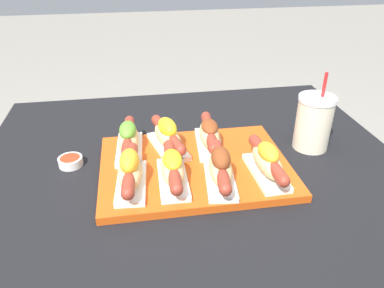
# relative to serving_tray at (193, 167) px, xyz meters

# --- Properties ---
(patio_table) EXTENTS (1.02, 1.00, 0.71)m
(patio_table) POSITION_rel_serving_tray_xyz_m (0.00, -0.02, -0.36)
(patio_table) COLOR black
(patio_table) RESTS_ON ground_plane
(serving_tray) EXTENTS (0.43, 0.32, 0.02)m
(serving_tray) POSITION_rel_serving_tray_xyz_m (0.00, 0.00, 0.00)
(serving_tray) COLOR #CC4C14
(serving_tray) RESTS_ON patio_table
(hot_dog_0) EXTENTS (0.07, 0.19, 0.08)m
(hot_dog_0) POSITION_rel_serving_tray_xyz_m (-0.14, -0.06, 0.04)
(hot_dog_0) COLOR white
(hot_dog_0) RESTS_ON serving_tray
(hot_dog_1) EXTENTS (0.06, 0.20, 0.07)m
(hot_dog_1) POSITION_rel_serving_tray_xyz_m (-0.06, -0.06, 0.04)
(hot_dog_1) COLOR white
(hot_dog_1) RESTS_ON serving_tray
(hot_dog_2) EXTENTS (0.08, 0.19, 0.08)m
(hot_dog_2) POSITION_rel_serving_tray_xyz_m (0.04, -0.08, 0.04)
(hot_dog_2) COLOR white
(hot_dog_2) RESTS_ON serving_tray
(hot_dog_3) EXTENTS (0.07, 0.19, 0.07)m
(hot_dog_3) POSITION_rel_serving_tray_xyz_m (0.15, -0.07, 0.04)
(hot_dog_3) COLOR white
(hot_dog_3) RESTS_ON serving_tray
(hot_dog_4) EXTENTS (0.07, 0.19, 0.08)m
(hot_dog_4) POSITION_rel_serving_tray_xyz_m (-0.14, 0.08, 0.04)
(hot_dog_4) COLOR white
(hot_dog_4) RESTS_ON serving_tray
(hot_dog_5) EXTENTS (0.10, 0.19, 0.08)m
(hot_dog_5) POSITION_rel_serving_tray_xyz_m (-0.05, 0.08, 0.04)
(hot_dog_5) COLOR white
(hot_dog_5) RESTS_ON serving_tray
(hot_dog_6) EXTENTS (0.07, 0.19, 0.07)m
(hot_dog_6) POSITION_rel_serving_tray_xyz_m (0.05, 0.07, 0.04)
(hot_dog_6) COLOR white
(hot_dog_6) RESTS_ON serving_tray
(sauce_bowl) EXTENTS (0.06, 0.06, 0.02)m
(sauce_bowl) POSITION_rel_serving_tray_xyz_m (-0.28, 0.07, 0.00)
(sauce_bowl) COLOR silver
(sauce_bowl) RESTS_ON patio_table
(drink_cup) EXTENTS (0.09, 0.09, 0.20)m
(drink_cup) POSITION_rel_serving_tray_xyz_m (0.31, 0.06, 0.06)
(drink_cup) COLOR beige
(drink_cup) RESTS_ON patio_table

